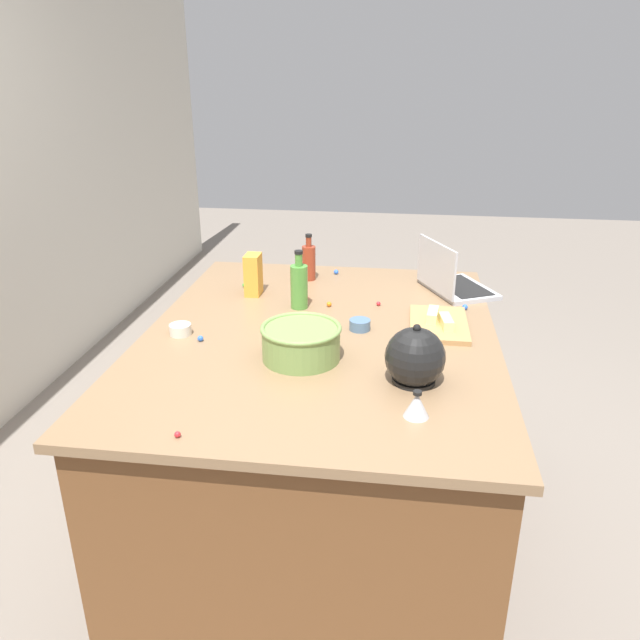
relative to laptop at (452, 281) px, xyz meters
The scene contains 22 objects.
ground_plane 1.17m from the laptop, 136.02° to the left, with size 12.00×12.00×0.00m, color slate.
island_counter 0.85m from the laptop, 136.02° to the left, with size 1.57×1.24×0.90m.
laptop is the anchor object (origin of this frame).
mixing_bowl_large 0.88m from the laptop, 144.12° to the left, with size 0.26×0.26×0.11m.
bottle_olive 0.65m from the laptop, 113.82° to the left, with size 0.07×0.07×0.23m.
bottle_soy 0.62m from the laptop, 82.43° to the left, with size 0.06×0.06×0.20m.
kettle 0.84m from the laptop, 169.25° to the left, with size 0.21×0.18×0.20m.
cutting_board 0.39m from the laptop, behind, with size 0.33×0.21×0.02m, color #AD7F4C.
butter_stick_left 0.43m from the laptop, behind, with size 0.11×0.04×0.04m, color #F4E58C.
butter_stick_right 0.37m from the laptop, 166.38° to the left, with size 0.11×0.04×0.04m, color #F4E58C.
ramekin_small 1.13m from the laptop, 120.93° to the left, with size 0.08×0.08×0.04m, color beige.
ramekin_medium 0.57m from the laptop, 142.45° to the left, with size 0.08×0.08×0.04m, color slate.
kitchen_timer 1.03m from the laptop, behind, with size 0.07×0.07×0.08m.
candy_bag 0.82m from the laptop, 99.80° to the left, with size 0.09×0.06×0.17m, color gold.
candy_0 0.53m from the laptop, 71.27° to the left, with size 0.02×0.02×0.02m, color blue.
candy_1 0.21m from the laptop, 168.22° to the right, with size 0.02×0.02×0.02m, color blue.
candy_2 0.36m from the laptop, 124.58° to the left, with size 0.02×0.02×0.02m, color red.
candy_3 0.54m from the laptop, 116.38° to the left, with size 0.02×0.02×0.02m, color orange.
candy_4 1.42m from the laptop, 148.08° to the left, with size 0.02×0.02×0.02m, color red.
candy_5 0.87m from the laptop, 94.00° to the left, with size 0.02×0.02×0.02m, color green.
candy_6 0.61m from the laptop, 106.29° to the left, with size 0.02×0.02×0.02m, color red.
candy_7 1.08m from the laptop, 125.41° to the left, with size 0.02×0.02×0.02m, color blue.
Camera 1 is at (-1.99, -0.27, 1.78)m, focal length 34.83 mm.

